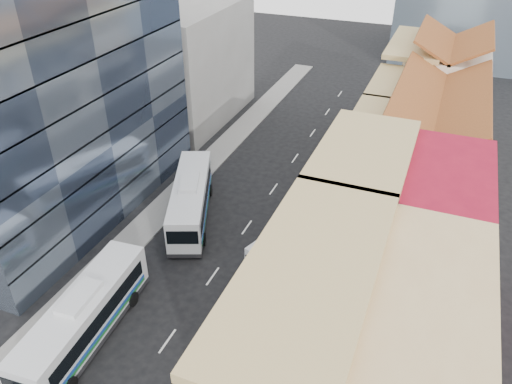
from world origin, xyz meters
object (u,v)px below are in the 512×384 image
at_px(bus_left_near, 84,317).
at_px(bus_left_far, 191,199).
at_px(bus_right, 300,237).
at_px(office_tower, 34,50).

height_order(bus_left_near, bus_left_far, bus_left_far).
bearing_deg(bus_left_far, bus_right, -29.67).
height_order(bus_left_near, bus_right, bus_left_near).
distance_m(bus_left_far, bus_right, 10.93).
distance_m(bus_left_near, bus_left_far, 15.29).
height_order(office_tower, bus_right, office_tower).
xyz_separation_m(bus_left_near, bus_left_far, (-0.18, 15.29, 0.04)).
bearing_deg(bus_right, office_tower, -156.55).
relative_size(office_tower, bus_left_far, 2.40).
distance_m(office_tower, bus_left_far, 17.66).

